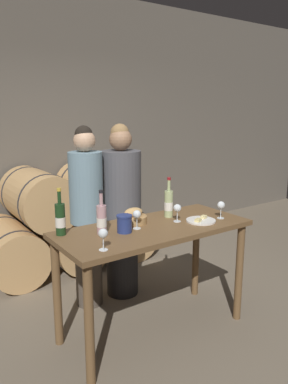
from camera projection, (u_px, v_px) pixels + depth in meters
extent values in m
plane|color=#726654|center=(153.00, 330.00, 3.11)|extent=(10.00, 10.00, 0.00)
cube|color=#60594F|center=(45.00, 125.00, 4.59)|extent=(10.00, 0.12, 3.20)
cylinder|color=tan|center=(10.00, 251.00, 4.02)|extent=(0.60, 0.95, 0.60)
cylinder|color=#2D2D33|center=(18.00, 260.00, 3.77)|extent=(0.61, 0.02, 0.61)
cylinder|color=#2D2D33|center=(2.00, 243.00, 4.26)|extent=(0.61, 0.02, 0.61)
cylinder|color=tan|center=(69.00, 239.00, 4.40)|extent=(0.60, 0.95, 0.60)
cylinder|color=#2D2D33|center=(80.00, 246.00, 4.15)|extent=(0.61, 0.02, 0.61)
cylinder|color=#2D2D33|center=(59.00, 232.00, 4.64)|extent=(0.61, 0.02, 0.61)
cylinder|color=tan|center=(119.00, 228.00, 4.77)|extent=(0.60, 0.95, 0.60)
cylinder|color=#2D2D33|center=(131.00, 235.00, 4.53)|extent=(0.61, 0.02, 0.61)
cylinder|color=#2D2D33|center=(107.00, 223.00, 5.02)|extent=(0.61, 0.02, 0.61)
cylinder|color=tan|center=(38.00, 198.00, 4.09)|extent=(0.60, 0.95, 0.60)
cylinder|color=#2D2D33|center=(48.00, 203.00, 3.85)|extent=(0.61, 0.02, 0.61)
cylinder|color=#2D2D33|center=(29.00, 193.00, 4.33)|extent=(0.61, 0.02, 0.61)
cylinder|color=tan|center=(93.00, 190.00, 4.47)|extent=(0.60, 0.95, 0.60)
cylinder|color=#2D2D33|center=(106.00, 195.00, 4.22)|extent=(0.61, 0.02, 0.61)
cylinder|color=#2D2D33|center=(82.00, 186.00, 4.71)|extent=(0.61, 0.02, 0.61)
cylinder|color=brown|center=(89.00, 326.00, 2.40)|extent=(0.06, 0.06, 0.86)
cylinder|color=brown|center=(239.00, 272.00, 3.19)|extent=(0.06, 0.06, 0.86)
cylinder|color=brown|center=(57.00, 293.00, 2.84)|extent=(0.06, 0.06, 0.86)
cylinder|color=brown|center=(196.00, 253.00, 3.62)|extent=(0.06, 0.06, 0.86)
cube|color=brown|center=(154.00, 229.00, 2.91)|extent=(1.54, 0.66, 0.04)
cylinder|color=#4C4238|center=(89.00, 263.00, 3.45)|extent=(0.25, 0.25, 0.80)
cylinder|color=gray|center=(86.00, 188.00, 3.30)|extent=(0.30, 0.30, 0.63)
sphere|color=tan|center=(84.00, 141.00, 3.21)|extent=(0.19, 0.19, 0.19)
sphere|color=black|center=(84.00, 135.00, 3.21)|extent=(0.16, 0.16, 0.16)
cylinder|color=#232326|center=(122.00, 255.00, 3.65)|extent=(0.31, 0.31, 0.79)
cylinder|color=#4C4C51|center=(121.00, 184.00, 3.50)|extent=(0.37, 0.37, 0.63)
sphere|color=#997051|center=(121.00, 139.00, 3.41)|extent=(0.21, 0.21, 0.21)
sphere|color=olive|center=(120.00, 133.00, 3.41)|extent=(0.17, 0.17, 0.17)
cylinder|color=#193819|center=(60.00, 219.00, 2.69)|extent=(0.07, 0.07, 0.23)
cylinder|color=#193819|center=(59.00, 198.00, 2.66)|extent=(0.03, 0.03, 0.09)
cylinder|color=gold|center=(59.00, 190.00, 2.64)|extent=(0.03, 0.03, 0.02)
cylinder|color=white|center=(61.00, 222.00, 2.70)|extent=(0.07, 0.07, 0.07)
cylinder|color=#ADBC7F|center=(169.00, 204.00, 3.14)|extent=(0.07, 0.07, 0.22)
cylinder|color=#ADBC7F|center=(169.00, 185.00, 3.11)|extent=(0.03, 0.03, 0.09)
cylinder|color=maroon|center=(169.00, 179.00, 3.10)|extent=(0.03, 0.03, 0.02)
cylinder|color=white|center=(169.00, 206.00, 3.15)|extent=(0.07, 0.07, 0.07)
cylinder|color=#BC8E93|center=(102.00, 220.00, 2.71)|extent=(0.07, 0.07, 0.21)
cylinder|color=#BC8E93|center=(101.00, 199.00, 2.68)|extent=(0.03, 0.03, 0.09)
cylinder|color=black|center=(101.00, 191.00, 2.67)|extent=(0.03, 0.03, 0.02)
cylinder|color=white|center=(102.00, 222.00, 2.72)|extent=(0.07, 0.07, 0.07)
cylinder|color=navy|center=(124.00, 224.00, 2.76)|extent=(0.11, 0.11, 0.13)
cylinder|color=navy|center=(124.00, 216.00, 2.75)|extent=(0.12, 0.12, 0.01)
cylinder|color=#A87F4C|center=(133.00, 219.00, 2.99)|extent=(0.22, 0.22, 0.06)
ellipsoid|color=tan|center=(133.00, 212.00, 2.98)|extent=(0.16, 0.10, 0.08)
cylinder|color=white|center=(201.00, 221.00, 3.04)|extent=(0.24, 0.24, 0.01)
cube|color=beige|center=(204.00, 217.00, 3.08)|extent=(0.07, 0.06, 0.02)
cube|color=#E0CC7F|center=(198.00, 220.00, 2.99)|extent=(0.07, 0.06, 0.02)
cylinder|color=white|center=(103.00, 250.00, 2.42)|extent=(0.06, 0.06, 0.00)
cylinder|color=white|center=(103.00, 243.00, 2.41)|extent=(0.01, 0.01, 0.08)
sphere|color=white|center=(103.00, 233.00, 2.40)|extent=(0.06, 0.06, 0.06)
cylinder|color=white|center=(137.00, 228.00, 2.85)|extent=(0.06, 0.06, 0.00)
cylinder|color=white|center=(137.00, 223.00, 2.84)|extent=(0.01, 0.01, 0.08)
sphere|color=white|center=(137.00, 214.00, 2.83)|extent=(0.06, 0.06, 0.06)
cylinder|color=white|center=(177.00, 221.00, 3.03)|extent=(0.06, 0.06, 0.00)
cylinder|color=white|center=(177.00, 216.00, 3.02)|extent=(0.01, 0.01, 0.08)
sphere|color=white|center=(177.00, 208.00, 3.01)|extent=(0.06, 0.06, 0.06)
cylinder|color=white|center=(221.00, 218.00, 3.12)|extent=(0.06, 0.06, 0.00)
cylinder|color=white|center=(221.00, 213.00, 3.12)|extent=(0.01, 0.01, 0.08)
sphere|color=white|center=(221.00, 205.00, 3.10)|extent=(0.06, 0.06, 0.06)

